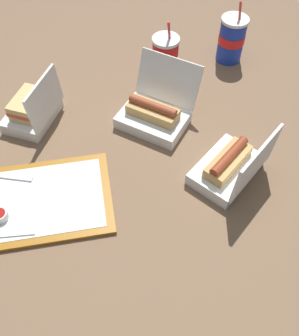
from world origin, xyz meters
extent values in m
plane|color=brown|center=(0.00, 0.00, 0.00)|extent=(3.20, 3.20, 0.00)
cube|color=#A56619|center=(-0.27, 0.00, 0.01)|extent=(0.42, 0.33, 0.01)
cube|color=white|center=(-0.27, 0.00, 0.01)|extent=(0.36, 0.28, 0.00)
cylinder|color=white|center=(-0.37, -0.02, 0.03)|extent=(0.04, 0.04, 0.02)
cube|color=white|center=(-0.34, -0.04, 0.02)|extent=(0.12, 0.12, 0.00)
cube|color=white|center=(-0.33, 0.10, 0.02)|extent=(0.10, 0.07, 0.00)
cube|color=white|center=(0.23, -0.10, 0.02)|extent=(0.24, 0.21, 0.04)
cube|color=white|center=(0.26, -0.17, 0.11)|extent=(0.18, 0.11, 0.13)
cube|color=tan|center=(0.23, -0.10, 0.06)|extent=(0.17, 0.13, 0.03)
cylinder|color=brown|center=(0.23, -0.10, 0.08)|extent=(0.14, 0.09, 0.03)
cylinder|color=yellow|center=(0.23, -0.10, 0.09)|extent=(0.12, 0.07, 0.01)
cube|color=white|center=(-0.23, 0.32, 0.02)|extent=(0.21, 0.21, 0.04)
cube|color=white|center=(-0.18, 0.28, 0.10)|extent=(0.12, 0.14, 0.13)
cube|color=#DBB770|center=(-0.23, 0.32, 0.05)|extent=(0.14, 0.14, 0.02)
cube|color=#D64C38|center=(-0.23, 0.32, 0.07)|extent=(0.14, 0.15, 0.01)
cube|color=#DBB770|center=(-0.23, 0.32, 0.08)|extent=(0.14, 0.14, 0.02)
cube|color=white|center=(0.11, 0.15, 0.02)|extent=(0.24, 0.24, 0.04)
cube|color=white|center=(0.19, 0.22, 0.11)|extent=(0.17, 0.19, 0.13)
cube|color=tan|center=(0.11, 0.15, 0.06)|extent=(0.15, 0.16, 0.03)
cylinder|color=#9E4728|center=(0.11, 0.15, 0.08)|extent=(0.12, 0.13, 0.03)
cylinder|color=yellow|center=(0.11, 0.15, 0.09)|extent=(0.09, 0.10, 0.01)
cylinder|color=red|center=(0.23, 0.33, 0.08)|extent=(0.08, 0.08, 0.16)
cylinder|color=white|center=(0.23, 0.33, 0.08)|extent=(0.09, 0.09, 0.04)
cylinder|color=white|center=(0.23, 0.33, 0.16)|extent=(0.09, 0.09, 0.01)
cylinder|color=red|center=(0.24, 0.33, 0.20)|extent=(0.02, 0.01, 0.06)
cylinder|color=#1938B7|center=(0.50, 0.36, 0.08)|extent=(0.09, 0.09, 0.15)
cylinder|color=red|center=(0.50, 0.36, 0.09)|extent=(0.09, 0.09, 0.03)
cylinder|color=white|center=(0.50, 0.36, 0.16)|extent=(0.10, 0.10, 0.01)
cylinder|color=red|center=(0.51, 0.36, 0.19)|extent=(0.01, 0.02, 0.06)
camera|label=1|loc=(-0.20, -0.61, 0.85)|focal=40.00mm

